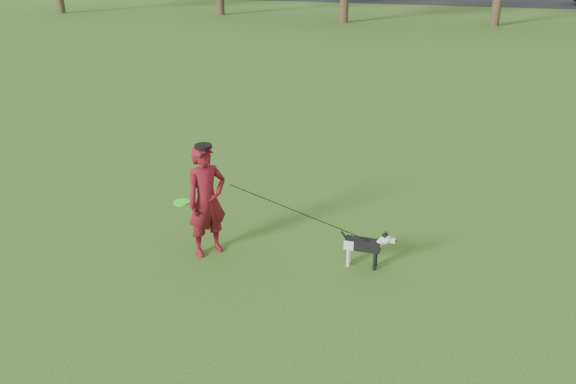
% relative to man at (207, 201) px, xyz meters
% --- Properties ---
extents(ground, '(120.00, 120.00, 0.00)m').
position_rel_man_xyz_m(ground, '(0.92, -0.01, -0.81)').
color(ground, '#285116').
rests_on(ground, ground).
extents(road, '(120.00, 7.00, 0.02)m').
position_rel_man_xyz_m(road, '(0.92, 39.99, -0.80)').
color(road, black).
rests_on(road, ground).
extents(man, '(0.67, 0.71, 1.63)m').
position_rel_man_xyz_m(man, '(0.00, 0.00, 0.00)').
color(man, '#5E0D12').
rests_on(man, ground).
extents(dog, '(0.76, 0.15, 0.58)m').
position_rel_man_xyz_m(dog, '(2.24, 0.23, -0.46)').
color(dog, black).
rests_on(dog, ground).
extents(man_held_items, '(2.80, 0.44, 1.25)m').
position_rel_man_xyz_m(man_held_items, '(1.35, 0.09, -0.05)').
color(man_held_items, '#26FC1F').
rests_on(man_held_items, ground).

